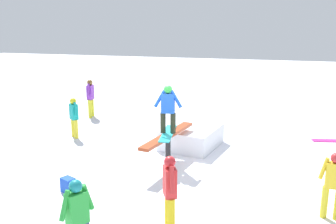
# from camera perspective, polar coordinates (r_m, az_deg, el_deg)

# --- Properties ---
(ground_plane) EXTENTS (60.00, 60.00, 0.00)m
(ground_plane) POSITION_cam_1_polar(r_m,az_deg,el_deg) (10.29, -0.00, -7.85)
(ground_plane) COLOR white
(rail_feature) EXTENTS (2.67, 0.76, 0.84)m
(rail_feature) POSITION_cam_1_polar(r_m,az_deg,el_deg) (10.05, -0.00, -4.02)
(rail_feature) COLOR black
(rail_feature) RESTS_ON ground
(snow_kicker_ramp) EXTENTS (2.04, 1.80, 0.62)m
(snow_kicker_ramp) POSITION_cam_1_polar(r_m,az_deg,el_deg) (11.56, 3.60, -3.81)
(snow_kicker_ramp) COLOR white
(snow_kicker_ramp) RESTS_ON ground
(main_rider_on_rail) EXTENTS (1.58, 0.76, 1.32)m
(main_rider_on_rail) POSITION_cam_1_polar(r_m,az_deg,el_deg) (9.84, -0.00, 0.23)
(main_rider_on_rail) COLOR #26BAC0
(main_rider_on_rail) RESTS_ON rail_feature
(bystander_green) EXTENTS (0.59, 0.37, 1.40)m
(bystander_green) POSITION_cam_1_polar(r_m,az_deg,el_deg) (6.27, -13.64, -15.16)
(bystander_green) COLOR navy
(bystander_green) RESTS_ON ground
(bystander_purple) EXTENTS (0.63, 0.26, 1.52)m
(bystander_purple) POSITION_cam_1_polar(r_m,az_deg,el_deg) (15.32, -11.73, 2.37)
(bystander_purple) COLOR yellow
(bystander_purple) RESTS_ON ground
(bystander_red) EXTENTS (0.58, 0.35, 1.45)m
(bystander_red) POSITION_cam_1_polar(r_m,az_deg,el_deg) (6.88, 0.27, -11.73)
(bystander_red) COLOR yellow
(bystander_red) RESTS_ON ground
(bystander_yellow) EXTENTS (0.21, 0.56, 1.35)m
(bystander_yellow) POSITION_cam_1_polar(r_m,az_deg,el_deg) (7.96, 23.89, -9.77)
(bystander_yellow) COLOR yellow
(bystander_yellow) RESTS_ON ground
(bystander_teal) EXTENTS (0.44, 0.53, 1.34)m
(bystander_teal) POSITION_cam_1_polar(r_m,az_deg,el_deg) (12.71, -14.15, -0.52)
(bystander_teal) COLOR yellow
(bystander_teal) RESTS_ON ground
(backpack_on_snow) EXTENTS (0.32, 0.36, 0.34)m
(backpack_on_snow) POSITION_cam_1_polar(r_m,az_deg,el_deg) (8.90, -14.99, -10.69)
(backpack_on_snow) COLOR blue
(backpack_on_snow) RESTS_ON ground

